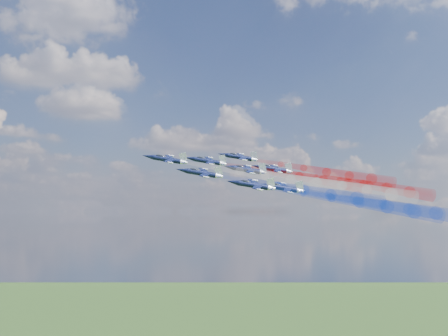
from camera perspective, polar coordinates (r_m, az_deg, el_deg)
name	(u,v)px	position (r m, az deg, el deg)	size (l,w,h in m)	color
jet_lead	(167,159)	(152.65, -5.78, 0.87)	(9.97, 12.46, 3.32)	black
trail_lead	(265,176)	(154.90, 4.20, -0.78)	(4.15, 43.38, 4.15)	white
jet_inner_left	(202,173)	(144.95, -2.28, -0.53)	(9.97, 12.46, 3.32)	black
trail_inner_left	(304,190)	(149.04, 8.08, -2.21)	(4.15, 43.38, 4.15)	blue
jet_inner_right	(207,161)	(161.62, -1.69, 0.70)	(9.97, 12.46, 3.32)	black
trail_inner_right	(299,176)	(165.63, 7.61, -0.84)	(4.15, 43.38, 4.15)	red
jet_outer_left	(253,185)	(138.12, 2.95, -1.75)	(9.97, 12.46, 3.32)	black
trail_outer_left	(360,203)	(144.76, 13.53, -3.41)	(4.15, 43.38, 4.15)	blue
jet_center_third	(247,170)	(154.67, 2.31, -0.19)	(9.97, 12.46, 3.32)	black
trail_center_third	(342,186)	(160.65, 11.83, -1.75)	(4.15, 43.38, 4.15)	white
jet_outer_right	(240,157)	(170.06, 1.59, 1.10)	(9.97, 12.46, 3.32)	black
trail_outer_right	(327,172)	(175.42, 10.32, -0.38)	(4.15, 43.38, 4.15)	red
jet_rear_left	(283,188)	(145.98, 5.95, -2.03)	(9.97, 12.46, 3.32)	black
trail_rear_left	(384,205)	(153.83, 15.81, -3.57)	(4.15, 43.38, 4.15)	blue
jet_rear_right	(274,169)	(164.41, 5.05, -0.11)	(9.97, 12.46, 3.32)	black
trail_rear_right	(363,184)	(171.47, 13.90, -1.58)	(4.15, 43.38, 4.15)	red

